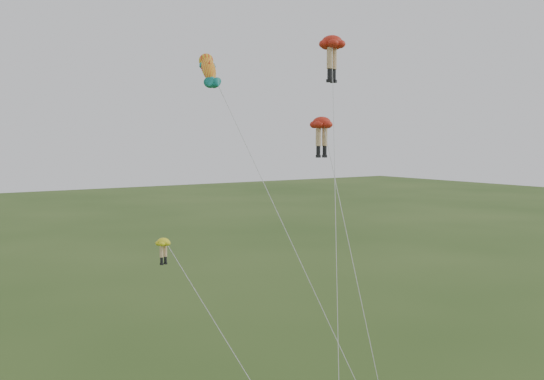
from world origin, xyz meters
TOP-DOWN VIEW (x-y plane):
  - legs_kite_red_high at (6.03, 7.37)m, footprint 8.19×10.46m
  - legs_kite_red_mid at (4.07, 5.84)m, footprint 2.53×8.26m
  - legs_kite_yellow at (-6.64, 3.93)m, footprint 4.00×6.80m
  - fish_kite at (-1.99, 8.76)m, footprint 4.02×12.76m

SIDE VIEW (x-z plane):
  - legs_kite_yellow at x=-6.64m, z-range 3.63..12.99m
  - legs_kite_red_mid at x=4.07m, z-range 6.97..22.47m
  - fish_kite at x=-1.99m, z-range 8.42..27.82m
  - legs_kite_red_high at x=6.03m, z-range 9.50..30.20m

